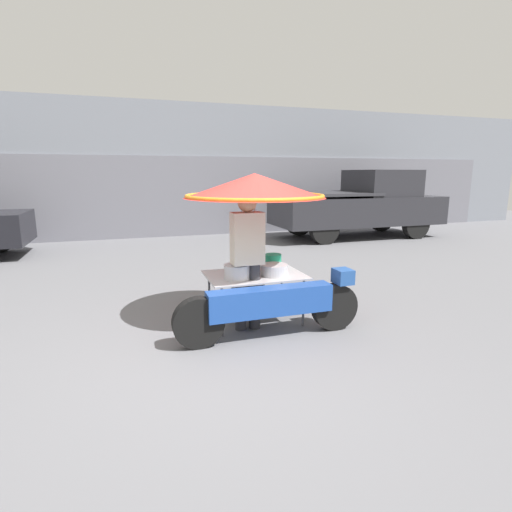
# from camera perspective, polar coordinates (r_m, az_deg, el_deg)

# --- Properties ---
(ground_plane) EXTENTS (36.00, 36.00, 0.00)m
(ground_plane) POSITION_cam_1_polar(r_m,az_deg,el_deg) (4.46, -3.77, -13.55)
(ground_plane) COLOR slate
(shopfront_building) EXTENTS (28.00, 2.06, 3.96)m
(shopfront_building) POSITION_cam_1_polar(r_m,az_deg,el_deg) (13.35, -14.43, 11.69)
(shopfront_building) COLOR gray
(shopfront_building) RESTS_ON ground
(vendor_motorcycle_cart) EXTENTS (2.27, 1.75, 1.90)m
(vendor_motorcycle_cart) POSITION_cam_1_polar(r_m,az_deg,el_deg) (4.91, 0.21, 6.23)
(vendor_motorcycle_cart) COLOR black
(vendor_motorcycle_cart) RESTS_ON ground
(vendor_person) EXTENTS (0.38, 0.22, 1.68)m
(vendor_person) POSITION_cam_1_polar(r_m,az_deg,el_deg) (4.80, -1.24, 0.22)
(vendor_person) COLOR #2D2D33
(vendor_person) RESTS_ON ground
(pickup_truck) EXTENTS (5.02, 1.96, 1.99)m
(pickup_truck) POSITION_cam_1_polar(r_m,az_deg,el_deg) (12.48, 14.73, 7.12)
(pickup_truck) COLOR black
(pickup_truck) RESTS_ON ground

